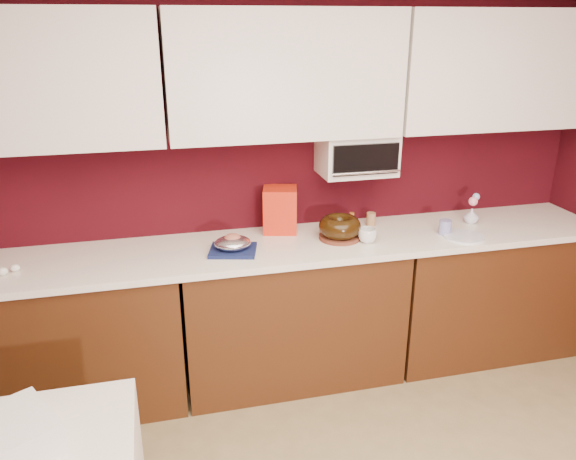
# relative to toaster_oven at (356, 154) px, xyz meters

# --- Properties ---
(wall_back) EXTENTS (4.00, 0.02, 2.50)m
(wall_back) POSITION_rel_toaster_oven_xyz_m (-0.45, 0.15, -0.12)
(wall_back) COLOR #3A080E
(wall_back) RESTS_ON floor
(base_cabinet_left) EXTENTS (1.31, 0.58, 0.86)m
(base_cabinet_left) POSITION_rel_toaster_oven_xyz_m (-1.78, -0.17, -0.95)
(base_cabinet_left) COLOR #43220D
(base_cabinet_left) RESTS_ON floor
(base_cabinet_center) EXTENTS (1.31, 0.58, 0.86)m
(base_cabinet_center) POSITION_rel_toaster_oven_xyz_m (-0.45, -0.17, -0.95)
(base_cabinet_center) COLOR #43220D
(base_cabinet_center) RESTS_ON floor
(base_cabinet_right) EXTENTS (1.31, 0.58, 0.86)m
(base_cabinet_right) POSITION_rel_toaster_oven_xyz_m (0.88, -0.17, -0.95)
(base_cabinet_right) COLOR #43220D
(base_cabinet_right) RESTS_ON floor
(countertop) EXTENTS (4.00, 0.62, 0.04)m
(countertop) POSITION_rel_toaster_oven_xyz_m (-0.45, -0.17, -0.49)
(countertop) COLOR white
(countertop) RESTS_ON base_cabinet_center
(upper_cabinet_left) EXTENTS (1.31, 0.33, 0.70)m
(upper_cabinet_left) POSITION_rel_toaster_oven_xyz_m (-1.78, -0.02, 0.48)
(upper_cabinet_left) COLOR white
(upper_cabinet_left) RESTS_ON wall_back
(upper_cabinet_center) EXTENTS (1.31, 0.33, 0.70)m
(upper_cabinet_center) POSITION_rel_toaster_oven_xyz_m (-0.45, -0.02, 0.48)
(upper_cabinet_center) COLOR white
(upper_cabinet_center) RESTS_ON wall_back
(upper_cabinet_right) EXTENTS (1.31, 0.33, 0.70)m
(upper_cabinet_right) POSITION_rel_toaster_oven_xyz_m (0.88, -0.02, 0.48)
(upper_cabinet_right) COLOR white
(upper_cabinet_right) RESTS_ON wall_back
(toaster_oven) EXTENTS (0.45, 0.30, 0.25)m
(toaster_oven) POSITION_rel_toaster_oven_xyz_m (0.00, 0.00, 0.00)
(toaster_oven) COLOR white
(toaster_oven) RESTS_ON upper_cabinet_center
(toaster_oven_door) EXTENTS (0.40, 0.02, 0.18)m
(toaster_oven_door) POSITION_rel_toaster_oven_xyz_m (0.00, -0.16, 0.00)
(toaster_oven_door) COLOR black
(toaster_oven_door) RESTS_ON toaster_oven
(toaster_oven_handle) EXTENTS (0.42, 0.02, 0.02)m
(toaster_oven_handle) POSITION_rel_toaster_oven_xyz_m (0.00, -0.18, -0.07)
(toaster_oven_handle) COLOR silver
(toaster_oven_handle) RESTS_ON toaster_oven
(cake_base) EXTENTS (0.33, 0.33, 0.02)m
(cake_base) POSITION_rel_toaster_oven_xyz_m (-0.15, -0.17, -0.46)
(cake_base) COLOR brown
(cake_base) RESTS_ON countertop
(bundt_cake) EXTENTS (0.33, 0.33, 0.10)m
(bundt_cake) POSITION_rel_toaster_oven_xyz_m (-0.15, -0.17, -0.39)
(bundt_cake) COLOR black
(bundt_cake) RESTS_ON cake_base
(navy_towel) EXTENTS (0.31, 0.28, 0.02)m
(navy_towel) POSITION_rel_toaster_oven_xyz_m (-0.80, -0.22, -0.47)
(navy_towel) COLOR #141D4C
(navy_towel) RESTS_ON countertop
(foil_ham_nest) EXTENTS (0.25, 0.23, 0.08)m
(foil_ham_nest) POSITION_rel_toaster_oven_xyz_m (-0.80, -0.22, -0.42)
(foil_ham_nest) COLOR silver
(foil_ham_nest) RESTS_ON navy_towel
(roasted_ham) EXTENTS (0.11, 0.10, 0.06)m
(roasted_ham) POSITION_rel_toaster_oven_xyz_m (-0.80, -0.22, -0.40)
(roasted_ham) COLOR #AE634F
(roasted_ham) RESTS_ON foil_ham_nest
(pandoro_box) EXTENTS (0.24, 0.23, 0.28)m
(pandoro_box) POSITION_rel_toaster_oven_xyz_m (-0.47, 0.05, -0.34)
(pandoro_box) COLOR #B40C11
(pandoro_box) RESTS_ON countertop
(dark_pan) EXTENTS (0.24, 0.24, 0.03)m
(dark_pan) POSITION_rel_toaster_oven_xyz_m (-0.14, -0.05, -0.46)
(dark_pan) COLOR black
(dark_pan) RESTS_ON countertop
(coffee_mug) EXTENTS (0.12, 0.12, 0.10)m
(coffee_mug) POSITION_rel_toaster_oven_xyz_m (-0.01, -0.27, -0.42)
(coffee_mug) COLOR silver
(coffee_mug) RESTS_ON countertop
(blue_jar) EXTENTS (0.08, 0.08, 0.09)m
(blue_jar) POSITION_rel_toaster_oven_xyz_m (0.50, -0.25, -0.43)
(blue_jar) COLOR navy
(blue_jar) RESTS_ON countertop
(flower_vase) EXTENTS (0.09, 0.09, 0.11)m
(flower_vase) POSITION_rel_toaster_oven_xyz_m (0.77, -0.11, -0.42)
(flower_vase) COLOR silver
(flower_vase) RESTS_ON countertop
(flower_pink) EXTENTS (0.06, 0.06, 0.06)m
(flower_pink) POSITION_rel_toaster_oven_xyz_m (0.77, -0.11, -0.33)
(flower_pink) COLOR pink
(flower_pink) RESTS_ON flower_vase
(flower_blue) EXTENTS (0.05, 0.05, 0.05)m
(flower_blue) POSITION_rel_toaster_oven_xyz_m (0.80, -0.09, -0.30)
(flower_blue) COLOR #94BBEE
(flower_blue) RESTS_ON flower_vase
(china_plate) EXTENTS (0.26, 0.26, 0.01)m
(china_plate) POSITION_rel_toaster_oven_xyz_m (0.59, -0.33, -0.47)
(china_plate) COLOR white
(china_plate) RESTS_ON countertop
(amber_bottle) EXTENTS (0.04, 0.04, 0.09)m
(amber_bottle) POSITION_rel_toaster_oven_xyz_m (-0.01, 0.01, -0.43)
(amber_bottle) COLOR #9D541C
(amber_bottle) RESTS_ON countertop
(paper_cup) EXTENTS (0.06, 0.06, 0.09)m
(paper_cup) POSITION_rel_toaster_oven_xyz_m (0.12, -0.00, -0.43)
(paper_cup) COLOR #996F45
(paper_cup) RESTS_ON countertop
(egg_left) EXTENTS (0.07, 0.06, 0.04)m
(egg_left) POSITION_rel_toaster_oven_xyz_m (-2.00, -0.25, -0.45)
(egg_left) COLOR silver
(egg_left) RESTS_ON countertop
(egg_right) EXTENTS (0.06, 0.05, 0.04)m
(egg_right) POSITION_rel_toaster_oven_xyz_m (-1.95, -0.21, -0.46)
(egg_right) COLOR white
(egg_right) RESTS_ON countertop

